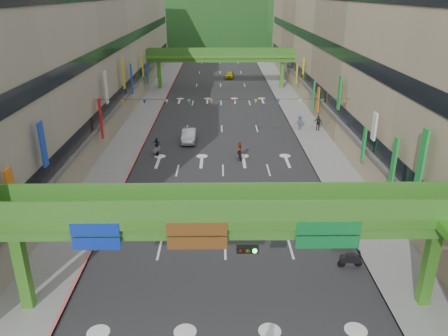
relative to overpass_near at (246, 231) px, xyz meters
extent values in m
cube|color=#28282B|center=(-0.93, 44.62, -5.20)|extent=(18.00, 140.00, 0.02)
cube|color=gray|center=(-11.93, 44.62, -5.13)|extent=(4.00, 140.00, 0.15)
cube|color=gray|center=(10.07, 44.62, -5.13)|extent=(4.00, 140.00, 0.15)
cube|color=#CC5959|center=(-10.03, 44.62, -5.12)|extent=(0.20, 140.00, 0.18)
cube|color=gray|center=(8.17, 44.62, -5.12)|extent=(0.20, 140.00, 0.18)
cube|color=#9E937F|center=(-19.93, 44.62, 4.29)|extent=(12.00, 95.00, 19.00)
cube|color=black|center=(-13.88, 44.62, -1.01)|extent=(0.08, 90.25, 1.40)
cube|color=black|center=(-13.88, 44.62, 4.99)|extent=(0.08, 90.25, 1.40)
cube|color=gray|center=(18.07, 44.62, 4.29)|extent=(12.00, 95.00, 19.00)
cube|color=black|center=(12.02, 44.62, -1.01)|extent=(0.08, 90.25, 1.40)
cube|color=black|center=(12.02, 44.62, 4.99)|extent=(0.08, 90.25, 1.40)
cube|color=#4C9E2D|center=(-0.93, 0.62, 0.54)|extent=(28.00, 2.20, 0.50)
cube|color=#387223|center=(-0.93, 0.62, -0.06)|extent=(28.00, 1.76, 0.70)
cube|color=#4C9E2D|center=(-11.93, 0.62, -2.81)|extent=(0.60, 0.60, 4.80)
cube|color=#4C9E2D|center=(10.07, 0.62, -2.81)|extent=(0.60, 0.60, 4.80)
cube|color=#387223|center=(-0.93, -0.42, 1.34)|extent=(28.00, 0.12, 1.10)
cube|color=#387223|center=(-0.93, 1.66, 1.34)|extent=(28.00, 0.12, 1.10)
cube|color=navy|center=(-7.43, -0.46, -0.06)|extent=(2.40, 0.12, 1.50)
cube|color=#593314|center=(-2.43, -0.46, -0.06)|extent=(3.00, 0.12, 1.50)
cube|color=#0C5926|center=(4.07, -0.46, -0.06)|extent=(3.20, 0.12, 1.50)
cube|color=black|center=(0.07, -0.61, -0.71)|extent=(1.10, 0.28, 0.35)
cube|color=#4C9E2D|center=(-0.93, 59.62, 0.54)|extent=(28.00, 2.20, 0.50)
cube|color=#387223|center=(-0.93, 59.62, -0.06)|extent=(28.00, 1.76, 0.70)
cube|color=#4C9E2D|center=(-11.93, 59.62, -2.81)|extent=(0.60, 0.60, 4.80)
cube|color=#4C9E2D|center=(10.07, 59.62, -2.81)|extent=(0.60, 0.60, 4.80)
cube|color=#387223|center=(-0.93, 58.58, 1.34)|extent=(28.00, 0.12, 1.10)
cube|color=#387223|center=(-0.93, 60.66, 1.34)|extent=(28.00, 0.12, 1.10)
ellipsoid|color=#1C4419|center=(-15.93, 154.62, -5.21)|extent=(168.00, 140.00, 112.00)
ellipsoid|color=#1C4419|center=(24.07, 174.62, -5.21)|extent=(208.00, 176.00, 128.00)
cylinder|color=black|center=(-0.93, 24.62, 0.99)|extent=(26.00, 0.03, 0.03)
cone|color=red|center=(-13.43, 24.62, 0.74)|extent=(0.36, 0.36, 0.40)
cone|color=gold|center=(-11.16, 24.62, 0.74)|extent=(0.36, 0.36, 0.40)
cone|color=#193FB2|center=(-8.89, 24.62, 0.74)|extent=(0.36, 0.36, 0.40)
cone|color=silver|center=(-6.61, 24.62, 0.74)|extent=(0.36, 0.36, 0.40)
cone|color=#198C33|center=(-4.34, 24.62, 0.74)|extent=(0.36, 0.36, 0.40)
cone|color=orange|center=(-2.07, 24.62, 0.74)|extent=(0.36, 0.36, 0.40)
cone|color=red|center=(0.20, 24.62, 0.74)|extent=(0.36, 0.36, 0.40)
cone|color=gold|center=(2.48, 24.62, 0.74)|extent=(0.36, 0.36, 0.40)
cone|color=#193FB2|center=(4.75, 24.62, 0.74)|extent=(0.36, 0.36, 0.40)
cone|color=silver|center=(7.02, 24.62, 0.74)|extent=(0.36, 0.36, 0.40)
cone|color=#198C33|center=(9.29, 24.62, 0.74)|extent=(0.36, 0.36, 0.40)
cone|color=orange|center=(11.57, 24.62, 0.74)|extent=(0.36, 0.36, 0.40)
cube|color=black|center=(0.86, 23.73, -4.66)|extent=(0.40, 1.31, 0.35)
cube|color=black|center=(0.86, 23.73, -4.41)|extent=(0.32, 0.56, 0.18)
cube|color=black|center=(0.84, 24.28, -4.16)|extent=(0.55, 0.08, 0.06)
cylinder|color=black|center=(0.84, 24.28, -4.96)|extent=(0.12, 0.50, 0.50)
cylinder|color=black|center=(0.89, 23.18, -4.96)|extent=(0.12, 0.50, 0.50)
imported|color=maroon|center=(0.86, 23.73, -4.10)|extent=(0.76, 0.61, 1.52)
cube|color=gray|center=(-8.02, 25.32, -4.66)|extent=(0.61, 1.34, 0.35)
cube|color=gray|center=(-8.02, 25.32, -4.41)|extent=(0.41, 0.60, 0.18)
cube|color=gray|center=(-8.13, 25.86, -4.16)|extent=(0.55, 0.17, 0.06)
cylinder|color=black|center=(-8.13, 25.86, -4.96)|extent=(0.20, 0.51, 0.50)
cylinder|color=black|center=(-7.91, 24.78, -4.96)|extent=(0.20, 0.51, 0.50)
imported|color=#242D38|center=(-8.02, 25.32, -4.11)|extent=(0.94, 0.54, 1.50)
cube|color=#770A03|center=(-2.01, 11.71, -4.66)|extent=(0.41, 1.31, 0.35)
cube|color=#770A03|center=(-2.01, 11.71, -4.41)|extent=(0.32, 0.56, 0.18)
cube|color=#770A03|center=(-1.99, 12.26, -4.16)|extent=(0.55, 0.09, 0.06)
cylinder|color=black|center=(-1.99, 12.26, -4.96)|extent=(0.12, 0.50, 0.50)
cylinder|color=black|center=(-2.04, 11.16, -4.96)|extent=(0.12, 0.50, 0.50)
imported|color=#3A3A41|center=(-2.01, 11.71, -4.00)|extent=(0.86, 0.58, 1.71)
cube|color=black|center=(7.01, 4.27, -4.66)|extent=(1.32, 0.42, 0.35)
cube|color=black|center=(7.01, 4.27, -4.41)|extent=(0.57, 0.33, 0.18)
cube|color=black|center=(7.56, 4.30, -4.16)|extent=(0.09, 0.55, 0.06)
cylinder|color=black|center=(7.56, 4.30, -4.96)|extent=(0.50, 0.13, 0.50)
cylinder|color=black|center=(6.46, 4.24, -4.96)|extent=(0.50, 0.13, 0.50)
cube|color=black|center=(7.01, 6.47, -4.66)|extent=(1.32, 0.42, 0.35)
cube|color=black|center=(7.01, 6.47, -4.41)|extent=(0.57, 0.33, 0.18)
cube|color=black|center=(7.56, 6.50, -4.16)|extent=(0.09, 0.55, 0.06)
cylinder|color=black|center=(7.56, 6.50, -4.96)|extent=(0.50, 0.13, 0.50)
cylinder|color=black|center=(6.46, 6.44, -4.96)|extent=(0.50, 0.13, 0.50)
cube|color=black|center=(7.01, 8.67, -4.66)|extent=(1.32, 0.42, 0.35)
cube|color=black|center=(7.01, 8.67, -4.41)|extent=(0.57, 0.33, 0.18)
cube|color=black|center=(7.56, 8.70, -4.16)|extent=(0.09, 0.55, 0.06)
cylinder|color=black|center=(7.56, 8.70, -4.96)|extent=(0.50, 0.13, 0.50)
cylinder|color=black|center=(6.46, 8.64, -4.96)|extent=(0.50, 0.13, 0.50)
cube|color=black|center=(7.01, 10.87, -4.66)|extent=(1.32, 0.42, 0.35)
cube|color=black|center=(7.01, 10.87, -4.41)|extent=(0.57, 0.33, 0.18)
cube|color=black|center=(7.56, 10.90, -4.16)|extent=(0.09, 0.55, 0.06)
cylinder|color=black|center=(7.56, 10.90, -4.96)|extent=(0.50, 0.13, 0.50)
cylinder|color=black|center=(6.46, 10.84, -4.96)|extent=(0.50, 0.13, 0.50)
cube|color=black|center=(7.01, 13.07, -4.66)|extent=(1.32, 0.42, 0.35)
cube|color=black|center=(7.01, 13.07, -4.41)|extent=(0.57, 0.33, 0.18)
cube|color=black|center=(7.56, 13.10, -4.16)|extent=(0.09, 0.55, 0.06)
cylinder|color=black|center=(7.56, 13.10, -4.96)|extent=(0.50, 0.13, 0.50)
cylinder|color=black|center=(6.46, 13.04, -4.96)|extent=(0.50, 0.13, 0.50)
imported|color=silver|center=(-4.81, 29.62, -4.47)|extent=(1.64, 4.51, 1.48)
imported|color=#CBCE17|center=(0.92, 69.98, -4.50)|extent=(1.96, 4.24, 1.41)
imported|color=#AE0D33|center=(11.27, 2.62, -4.42)|extent=(0.82, 0.67, 1.57)
imported|color=black|center=(11.14, 33.49, -4.28)|extent=(1.18, 0.87, 1.85)
imported|color=#3B465F|center=(8.87, 33.79, -4.30)|extent=(0.88, 0.60, 1.81)
camera|label=1|loc=(-1.34, -19.17, 11.20)|focal=35.00mm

